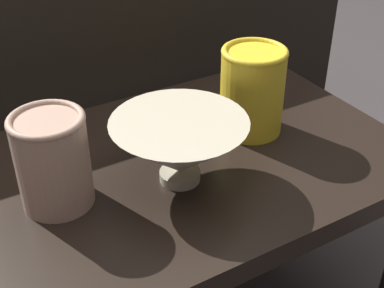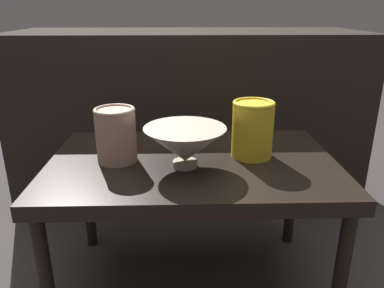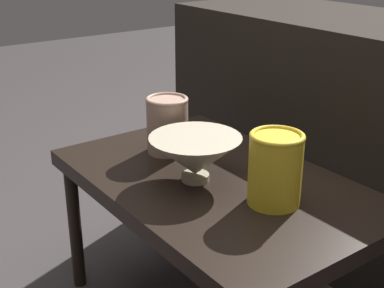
{
  "view_description": "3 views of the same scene",
  "coord_description": "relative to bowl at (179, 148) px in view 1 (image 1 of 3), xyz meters",
  "views": [
    {
      "loc": [
        -0.36,
        -0.66,
        0.95
      ],
      "look_at": [
        -0.01,
        -0.07,
        0.51
      ],
      "focal_mm": 50.0,
      "sensor_mm": 36.0,
      "label": 1
    },
    {
      "loc": [
        -0.03,
        -0.97,
        0.83
      ],
      "look_at": [
        -0.0,
        -0.04,
        0.49
      ],
      "focal_mm": 35.0,
      "sensor_mm": 36.0,
      "label": 2
    },
    {
      "loc": [
        0.9,
        -0.73,
        0.98
      ],
      "look_at": [
        -0.04,
        -0.05,
        0.51
      ],
      "focal_mm": 50.0,
      "sensor_mm": 36.0,
      "label": 3
    }
  ],
  "objects": [
    {
      "name": "vase_colorful_right",
      "position": [
        0.19,
        0.07,
        0.02
      ],
      "size": [
        0.12,
        0.12,
        0.16
      ],
      "color": "gold",
      "rests_on": "table"
    },
    {
      "name": "table",
      "position": [
        0.02,
        0.05,
        -0.11
      ],
      "size": [
        0.8,
        0.51,
        0.43
      ],
      "color": "black",
      "rests_on": "ground_plane"
    },
    {
      "name": "bowl",
      "position": [
        0.0,
        0.0,
        0.0
      ],
      "size": [
        0.22,
        0.22,
        0.11
      ],
      "color": "#B2A88E",
      "rests_on": "table"
    },
    {
      "name": "vase_textured_left",
      "position": [
        -0.19,
        0.05,
        0.02
      ],
      "size": [
        0.11,
        0.11,
        0.15
      ],
      "color": "tan",
      "rests_on": "table"
    },
    {
      "name": "couch_backdrop",
      "position": [
        0.02,
        0.67,
        -0.12
      ],
      "size": [
        1.42,
        0.5,
        0.74
      ],
      "color": "black",
      "rests_on": "ground_plane"
    }
  ]
}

